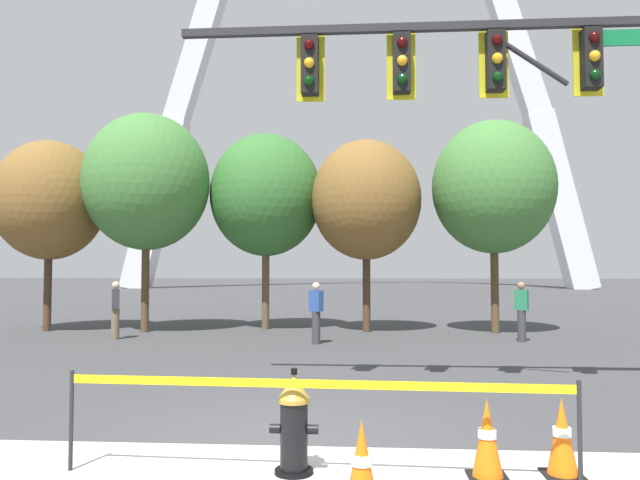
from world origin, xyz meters
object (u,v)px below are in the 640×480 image
fire_hydrant (294,424)px  traffic_cone_mid_sidewalk (562,438)px  traffic_cone_by_hydrant (487,440)px  traffic_cone_curb_edge (362,467)px  pedestrian_walking_left (115,309)px  monument_arch (353,64)px  traffic_signal_gantry (525,103)px  pedestrian_standing_center (316,312)px  pedestrian_walking_right (521,311)px

fire_hydrant → traffic_cone_mid_sidewalk: 2.50m
traffic_cone_by_hydrant → traffic_cone_mid_sidewalk: size_ratio=1.00×
traffic_cone_curb_edge → pedestrian_walking_left: pedestrian_walking_left is taller
fire_hydrant → monument_arch: 58.92m
traffic_cone_curb_edge → traffic_signal_gantry: bearing=59.9°
pedestrian_standing_center → traffic_cone_by_hydrant: bearing=-76.7°
pedestrian_walking_left → pedestrian_standing_center: size_ratio=1.00×
traffic_signal_gantry → pedestrian_walking_right: traffic_signal_gantry is taller
traffic_cone_mid_sidewalk → traffic_cone_curb_edge: size_ratio=1.00×
traffic_cone_by_hydrant → pedestrian_walking_left: (-7.94, 10.52, 0.46)m
traffic_cone_by_hydrant → pedestrian_standing_center: pedestrian_standing_center is taller
monument_arch → pedestrian_walking_right: bearing=-83.3°
monument_arch → traffic_cone_mid_sidewalk: bearing=-87.1°
traffic_cone_mid_sidewalk → pedestrian_walking_right: (2.37, 10.59, 0.46)m
traffic_cone_mid_sidewalk → pedestrian_standing_center: 10.24m
traffic_cone_curb_edge → pedestrian_walking_right: bearing=69.9°
fire_hydrant → pedestrian_standing_center: size_ratio=0.62×
traffic_signal_gantry → pedestrian_standing_center: size_ratio=4.92×
traffic_cone_curb_edge → pedestrian_standing_center: bearing=96.3°
fire_hydrant → monument_arch: bearing=90.3°
traffic_cone_curb_edge → traffic_cone_mid_sidewalk: bearing=27.4°
traffic_signal_gantry → pedestrian_standing_center: (-3.62, 6.52, -3.59)m
traffic_signal_gantry → monument_arch: bearing=93.7°
monument_arch → pedestrian_walking_right: size_ratio=32.98×
traffic_cone_curb_edge → pedestrian_standing_center: (-1.19, 10.73, 0.46)m
traffic_cone_by_hydrant → monument_arch: monument_arch is taller
traffic_cone_by_hydrant → pedestrian_standing_center: 10.16m
traffic_signal_gantry → pedestrian_walking_left: traffic_signal_gantry is taller
traffic_signal_gantry → pedestrian_walking_left: 12.23m
traffic_cone_mid_sidewalk → pedestrian_walking_left: size_ratio=0.46×
monument_arch → traffic_signal_gantry: bearing=-86.3°
traffic_signal_gantry → pedestrian_walking_left: (-9.23, 7.17, -3.59)m
pedestrian_walking_right → traffic_cone_curb_edge: bearing=-110.1°
monument_arch → pedestrian_walking_left: bearing=-97.6°
fire_hydrant → traffic_cone_curb_edge: 1.08m
pedestrian_walking_left → pedestrian_walking_right: bearing=0.9°
traffic_cone_mid_sidewalk → pedestrian_walking_right: pedestrian_walking_right is taller
traffic_cone_mid_sidewalk → pedestrian_standing_center: size_ratio=0.46×
traffic_cone_by_hydrant → traffic_cone_mid_sidewalk: same height
traffic_cone_mid_sidewalk → pedestrian_walking_right: size_ratio=0.46×
fire_hydrant → traffic_cone_curb_edge: fire_hydrant is taller
pedestrian_standing_center → pedestrian_walking_left: bearing=173.4°
fire_hydrant → pedestrian_standing_center: (-0.55, 9.86, 0.35)m
traffic_cone_mid_sidewalk → traffic_cone_curb_edge: bearing=-152.6°
fire_hydrant → traffic_cone_by_hydrant: bearing=-0.3°
monument_arch → pedestrian_walking_left: 49.54m
traffic_cone_mid_sidewalk → pedestrian_walking_left: (-8.65, 10.42, 0.46)m
pedestrian_walking_left → traffic_cone_mid_sidewalk: bearing=-50.3°
pedestrian_walking_left → traffic_cone_curb_edge: bearing=-59.2°
fire_hydrant → pedestrian_standing_center: 9.88m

